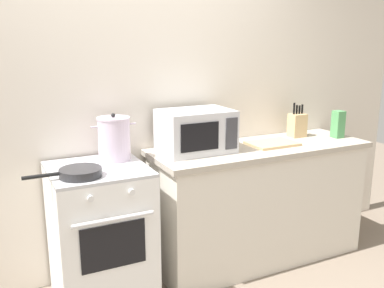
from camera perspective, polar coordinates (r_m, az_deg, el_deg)
The scene contains 10 objects.
back_wall at distance 3.25m, azimuth -3.11°, elevation 5.66°, with size 4.40×0.10×2.50m, color silver.
lower_cabinet_right at distance 3.44m, azimuth 8.73°, elevation -7.98°, with size 1.64×0.56×0.88m, color beige.
countertop_right at distance 3.30m, azimuth 9.02°, elevation -0.54°, with size 1.70×0.60×0.04m, color #ADA393.
stove at distance 2.93m, azimuth -11.94°, elevation -11.68°, with size 0.60×0.64×0.92m.
stock_pot at distance 2.89m, azimuth -10.25°, elevation 0.72°, with size 0.30×0.22×0.31m.
frying_pan at distance 2.61m, azimuth -14.65°, elevation -3.67°, with size 0.45×0.25×0.05m.
microwave at distance 3.05m, azimuth 0.50°, elevation 1.72°, with size 0.50×0.37×0.30m.
cutting_board at distance 3.33m, azimuth 10.56°, elevation 0.06°, with size 0.36×0.26×0.02m, color tan.
knife_block at distance 3.63m, azimuth 13.73°, elevation 2.47°, with size 0.13×0.10×0.28m.
pasta_box at distance 3.69m, azimuth 18.73°, elevation 2.48°, with size 0.08×0.08×0.22m, color #4C9356.
Camera 1 is at (-0.96, -1.99, 1.71)m, focal length 40.38 mm.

